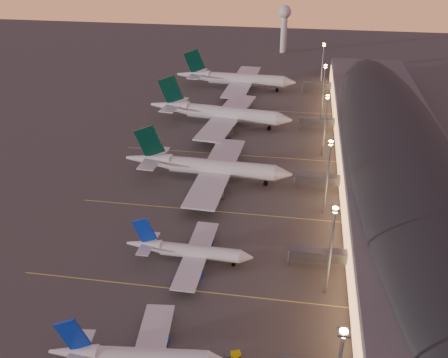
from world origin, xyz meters
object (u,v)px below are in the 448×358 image
at_px(baggage_tug_b, 234,355).
at_px(baggage_tug_c, 226,259).
at_px(airliner_narrow_south, 137,357).
at_px(airliner_wide_mid, 220,113).
at_px(airliner_wide_far, 236,79).
at_px(airliner_wide_near, 207,167).
at_px(radar_tower, 284,21).
at_px(airliner_narrow_north, 189,251).

height_order(baggage_tug_b, baggage_tug_c, baggage_tug_c).
relative_size(airliner_narrow_south, airliner_wide_mid, 0.55).
distance_m(airliner_wide_mid, airliner_wide_far, 55.81).
relative_size(airliner_narrow_south, baggage_tug_c, 10.26).
relative_size(airliner_wide_near, airliner_wide_mid, 0.91).
bearing_deg(radar_tower, airliner_wide_mid, -98.11).
bearing_deg(radar_tower, baggage_tug_c, -90.35).
xyz_separation_m(airliner_wide_near, baggage_tug_c, (14.54, -47.43, -4.68)).
xyz_separation_m(airliner_narrow_north, airliner_wide_near, (-4.31, 49.44, 1.79)).
bearing_deg(airliner_narrow_south, baggage_tug_b, 12.97).
height_order(airliner_wide_far, baggage_tug_c, airliner_wide_far).
xyz_separation_m(airliner_wide_mid, airliner_wide_far, (-0.38, 55.81, -0.05)).
relative_size(airliner_narrow_north, radar_tower, 1.12).
height_order(airliner_wide_far, baggage_tug_b, airliner_wide_far).
relative_size(airliner_narrow_north, airliner_wide_mid, 0.53).
height_order(airliner_wide_near, airliner_wide_mid, airliner_wide_mid).
bearing_deg(airliner_wide_far, airliner_narrow_north, -83.89).
distance_m(airliner_narrow_north, baggage_tug_b, 36.74).
bearing_deg(airliner_wide_near, radar_tower, 88.10).
bearing_deg(airliner_wide_mid, baggage_tug_b, -71.60).
distance_m(airliner_wide_mid, baggage_tug_b, 139.87).
distance_m(airliner_narrow_south, airliner_wide_near, 88.53).
bearing_deg(radar_tower, airliner_narrow_north, -92.66).
bearing_deg(airliner_wide_far, airliner_narrow_south, -85.24).
bearing_deg(airliner_narrow_south, radar_tower, 81.20).
bearing_deg(airliner_narrow_north, airliner_wide_far, 94.46).
bearing_deg(radar_tower, airliner_wide_near, -94.52).
bearing_deg(airliner_narrow_north, airliner_wide_mid, 96.08).
distance_m(airliner_narrow_south, airliner_wide_far, 199.96).
relative_size(radar_tower, baggage_tug_c, 8.78).
xyz_separation_m(airliner_narrow_south, baggage_tug_c, (12.61, 41.07, -3.03)).
xyz_separation_m(airliner_wide_near, baggage_tug_b, (21.64, -81.71, -4.69)).
distance_m(airliner_wide_mid, radar_tower, 150.07).
bearing_deg(baggage_tug_b, baggage_tug_c, 81.45).
height_order(airliner_wide_far, radar_tower, radar_tower).
relative_size(airliner_narrow_south, radar_tower, 1.17).
distance_m(airliner_narrow_south, baggage_tug_c, 43.07).
height_order(airliner_narrow_north, airliner_wide_far, airliner_wide_far).
xyz_separation_m(airliner_wide_mid, radar_tower, (21.06, 147.70, 16.22)).
height_order(airliner_narrow_north, baggage_tug_b, airliner_narrow_north).
relative_size(airliner_narrow_north, airliner_wide_far, 0.53).
bearing_deg(airliner_wide_near, airliner_wide_far, 95.38).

